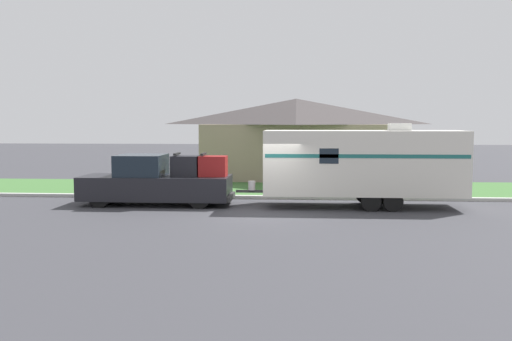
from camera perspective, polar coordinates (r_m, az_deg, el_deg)
ground_plane at (r=20.78m, az=1.01°, el=-4.28°), size 120.00×120.00×0.00m
curb_strip at (r=24.47m, az=1.50°, el=-2.70°), size 80.00×0.30×0.14m
lawn_strip at (r=28.09m, az=1.86°, el=-1.81°), size 80.00×7.00×0.03m
house_across_street at (r=34.16m, az=4.03°, el=3.42°), size 11.30×8.00×4.65m
pickup_truck at (r=23.02m, az=-9.81°, el=-1.13°), size 6.03×2.05×2.08m
travel_trailer at (r=22.40m, az=10.65°, el=0.80°), size 8.74×2.42×3.25m
mailbox at (r=25.92m, az=-7.53°, el=-0.34°), size 0.48×0.20×1.24m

